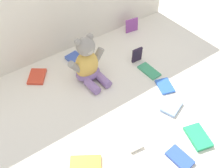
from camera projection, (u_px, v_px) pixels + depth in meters
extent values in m
plane|color=silver|center=(103.00, 85.00, 1.50)|extent=(3.20, 3.20, 0.00)
ellipsoid|color=#E5B24C|center=(87.00, 65.00, 1.48)|extent=(0.14, 0.12, 0.18)
ellipsoid|color=#8C6BA5|center=(88.00, 73.00, 1.52)|extent=(0.15, 0.13, 0.06)
sphere|color=gray|center=(86.00, 46.00, 1.38)|extent=(0.11, 0.11, 0.10)
ellipsoid|color=#AEA599|center=(90.00, 51.00, 1.37)|extent=(0.04, 0.03, 0.03)
sphere|color=gray|center=(78.00, 42.00, 1.34)|extent=(0.04, 0.04, 0.04)
sphere|color=gray|center=(90.00, 37.00, 1.37)|extent=(0.04, 0.04, 0.04)
cylinder|color=gray|center=(75.00, 67.00, 1.42)|extent=(0.09, 0.04, 0.10)
cylinder|color=gray|center=(98.00, 56.00, 1.49)|extent=(0.09, 0.04, 0.10)
cylinder|color=#8C6BA5|center=(92.00, 86.00, 1.46)|extent=(0.05, 0.10, 0.05)
cylinder|color=#8C6BA5|center=(103.00, 80.00, 1.49)|extent=(0.05, 0.10, 0.05)
cube|color=#3A9564|center=(149.00, 71.00, 1.57)|extent=(0.07, 0.14, 0.01)
cube|color=#8CAFE2|center=(171.00, 107.00, 1.38)|extent=(0.13, 0.12, 0.02)
cube|color=#914297|center=(132.00, 25.00, 1.82)|extent=(0.09, 0.03, 0.09)
cube|color=#2F51B3|center=(180.00, 158.00, 1.18)|extent=(0.08, 0.12, 0.02)
cube|color=white|center=(132.00, 141.00, 1.25)|extent=(0.08, 0.11, 0.02)
cube|color=black|center=(137.00, 55.00, 1.60)|extent=(0.07, 0.02, 0.09)
cube|color=#3C57AF|center=(76.00, 59.00, 1.63)|extent=(0.10, 0.14, 0.02)
cube|color=#25A063|center=(198.00, 137.00, 1.26)|extent=(0.12, 0.15, 0.02)
cube|color=gold|center=(86.00, 163.00, 1.17)|extent=(0.15, 0.13, 0.01)
cube|color=red|center=(37.00, 77.00, 1.53)|extent=(0.14, 0.15, 0.02)
cube|color=blue|center=(165.00, 86.00, 1.49)|extent=(0.11, 0.13, 0.01)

